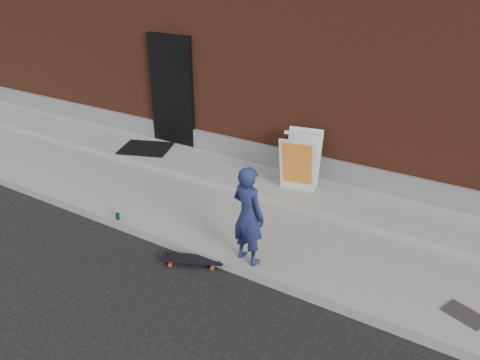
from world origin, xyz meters
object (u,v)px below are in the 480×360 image
Objects in this scene: child at (248,216)px; soda_can at (118,217)px; skateboard at (192,259)px; pizza_sign at (300,161)px.

soda_can is (-2.29, -0.15, -0.64)m from child.
skateboard is at bearing -6.16° from soda_can.
child is 2.21m from pizza_sign.
pizza_sign is (0.44, 2.51, 0.67)m from skateboard.
pizza_sign is 3.14m from soda_can.
skateboard is at bearing 36.96° from child.
pizza_sign is 8.87× the size of soda_can.
soda_can is at bearing 16.47° from child.
skateboard is 2.63m from pizza_sign.
child is 2.38m from soda_can.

